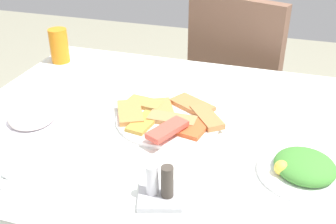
{
  "coord_description": "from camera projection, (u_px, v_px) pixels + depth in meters",
  "views": [
    {
      "loc": [
        0.29,
        -0.91,
        1.31
      ],
      "look_at": [
        -0.0,
        0.01,
        0.76
      ],
      "focal_mm": 43.55,
      "sensor_mm": 36.0,
      "label": 1
    }
  ],
  "objects": [
    {
      "name": "salad_plate_greens",
      "position": [
        304.0,
        168.0,
        0.91
      ],
      "size": [
        0.21,
        0.21,
        0.05
      ],
      "color": "white",
      "rests_on": "dining_table"
    },
    {
      "name": "dining_chair",
      "position": [
        242.0,
        84.0,
        1.78
      ],
      "size": [
        0.53,
        0.53,
        0.93
      ],
      "color": "brown",
      "rests_on": "ground_plane"
    },
    {
      "name": "condiment_caddy",
      "position": [
        160.0,
        188.0,
        0.83
      ],
      "size": [
        0.11,
        0.11,
        0.08
      ],
      "color": "#B2B2B7",
      "rests_on": "dining_table"
    },
    {
      "name": "dining_table",
      "position": [
        167.0,
        146.0,
        1.15
      ],
      "size": [
        1.14,
        0.89,
        0.73
      ],
      "color": "white",
      "rests_on": "ground_plane"
    },
    {
      "name": "soda_can",
      "position": [
        59.0,
        46.0,
        1.46
      ],
      "size": [
        0.09,
        0.09,
        0.12
      ],
      "primitive_type": "cylinder",
      "rotation": [
        0.0,
        0.0,
        0.43
      ],
      "color": "orange",
      "rests_on": "dining_table"
    },
    {
      "name": "salad_plate_rice",
      "position": [
        33.0,
        116.0,
        1.11
      ],
      "size": [
        0.22,
        0.22,
        0.05
      ],
      "color": "white",
      "rests_on": "dining_table"
    },
    {
      "name": "pide_platter",
      "position": [
        169.0,
        117.0,
        1.12
      ],
      "size": [
        0.32,
        0.31,
        0.04
      ],
      "color": "white",
      "rests_on": "dining_table"
    }
  ]
}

